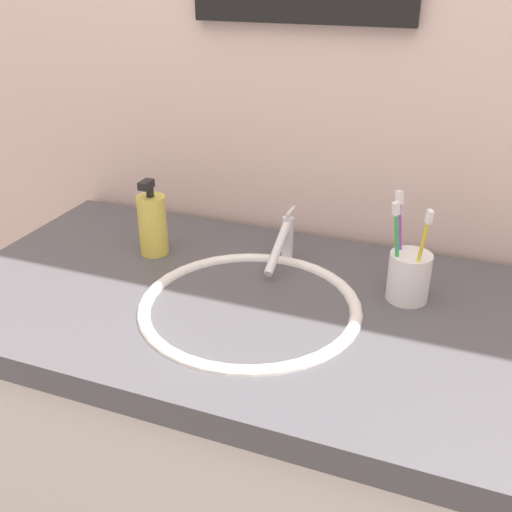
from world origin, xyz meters
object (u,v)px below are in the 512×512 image
(toothbrush_cup, at_px, (409,277))
(toothbrush_green, at_px, (397,245))
(toothbrush_blue, at_px, (399,243))
(toothbrush_yellow, at_px, (421,251))
(faucet, at_px, (284,241))
(toothbrush_purple, at_px, (400,237))
(soap_dispenser, at_px, (153,224))

(toothbrush_cup, relative_size, toothbrush_green, 0.48)
(toothbrush_blue, bearing_deg, toothbrush_yellow, -43.66)
(toothbrush_blue, relative_size, toothbrush_yellow, 0.91)
(toothbrush_green, bearing_deg, faucet, 162.57)
(faucet, relative_size, toothbrush_purple, 0.82)
(toothbrush_green, bearing_deg, toothbrush_blue, 90.65)
(faucet, xyz_separation_m, toothbrush_cup, (0.26, -0.05, -0.00))
(faucet, height_order, toothbrush_blue, toothbrush_blue)
(toothbrush_blue, distance_m, soap_dispenser, 0.51)
(toothbrush_cup, distance_m, toothbrush_green, 0.08)
(faucet, xyz_separation_m, toothbrush_blue, (0.24, -0.04, 0.05))
(toothbrush_cup, distance_m, toothbrush_blue, 0.06)
(toothbrush_blue, xyz_separation_m, soap_dispenser, (-0.51, -0.02, -0.04))
(faucet, xyz_separation_m, soap_dispenser, (-0.27, -0.05, 0.02))
(toothbrush_purple, height_order, soap_dispenser, toothbrush_purple)
(faucet, relative_size, soap_dispenser, 0.97)
(toothbrush_cup, distance_m, toothbrush_yellow, 0.07)
(toothbrush_cup, xyz_separation_m, toothbrush_yellow, (0.02, -0.03, 0.07))
(faucet, distance_m, toothbrush_yellow, 0.30)
(toothbrush_cup, bearing_deg, toothbrush_green, -142.62)
(toothbrush_cup, xyz_separation_m, toothbrush_green, (-0.03, -0.02, 0.07))
(toothbrush_blue, bearing_deg, toothbrush_green, -89.35)
(faucet, distance_m, toothbrush_blue, 0.24)
(toothbrush_cup, bearing_deg, toothbrush_purple, 149.20)
(toothbrush_purple, relative_size, toothbrush_yellow, 1.03)
(toothbrush_cup, height_order, toothbrush_green, toothbrush_green)
(toothbrush_green, relative_size, toothbrush_blue, 1.12)
(toothbrush_blue, height_order, soap_dispenser, toothbrush_blue)
(toothbrush_purple, distance_m, toothbrush_yellow, 0.06)
(soap_dispenser, bearing_deg, toothbrush_blue, 1.72)
(toothbrush_yellow, bearing_deg, soap_dispenser, 177.37)
(toothbrush_yellow, bearing_deg, faucet, 163.91)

